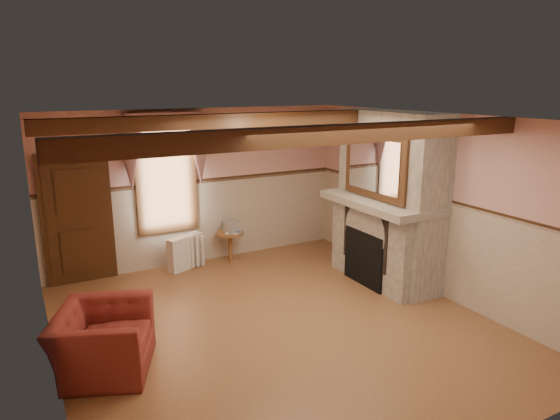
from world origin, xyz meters
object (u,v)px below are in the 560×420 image
radiator (185,252)px  mantel_clock (352,184)px  armchair (103,340)px  oil_lamp (366,185)px  side_table (230,246)px  bowl (383,196)px

radiator → mantel_clock: 3.19m
armchair → oil_lamp: size_ratio=4.08×
side_table → radiator: radiator is taller
armchair → oil_lamp: (4.49, 1.03, 1.19)m
radiator → mantel_clock: bearing=-49.8°
armchair → side_table: size_ratio=2.08×
mantel_clock → side_table: bearing=144.0°
bowl → oil_lamp: (0.00, 0.45, 0.10)m
armchair → radiator: (1.85, 2.72, -0.07)m
oil_lamp → side_table: bearing=136.6°
armchair → side_table: bearing=-22.7°
bowl → oil_lamp: bearing=90.0°
side_table → bowl: bearing=-50.1°
radiator → side_table: bearing=-23.8°
radiator → mantel_clock: (2.65, -1.30, 1.22)m
mantel_clock → radiator: bearing=153.9°
mantel_clock → bowl: bearing=-90.0°
radiator → bowl: size_ratio=2.00×
side_table → oil_lamp: size_ratio=1.96×
armchair → mantel_clock: size_ratio=4.76×
armchair → bowl: 4.66m
bowl → side_table: bearing=129.9°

